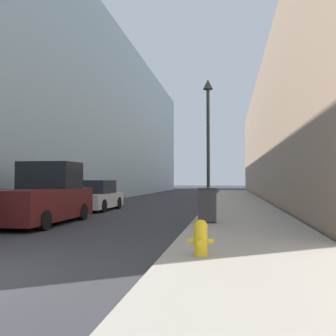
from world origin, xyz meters
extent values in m
cube|color=#9E998E|center=(5.27, 18.00, 0.07)|extent=(3.74, 60.00, 0.14)
cube|color=#99B7C6|center=(-10.39, 26.00, 7.27)|extent=(12.00, 60.00, 14.54)
cylinder|color=yellow|center=(4.15, 2.03, 0.40)|extent=(0.25, 0.25, 0.51)
sphere|color=yellow|center=(4.15, 2.03, 0.70)|extent=(0.26, 0.26, 0.26)
cylinder|color=yellow|center=(4.15, 2.03, 0.78)|extent=(0.07, 0.07, 0.06)
cylinder|color=yellow|center=(4.15, 1.85, 0.43)|extent=(0.11, 0.12, 0.11)
cylinder|color=yellow|center=(3.97, 2.03, 0.43)|extent=(0.12, 0.09, 0.09)
cylinder|color=yellow|center=(4.34, 2.03, 0.43)|extent=(0.12, 0.09, 0.09)
cube|color=#3D3D42|center=(3.95, 7.68, 0.71)|extent=(0.60, 0.59, 1.06)
cube|color=#2D2D31|center=(3.95, 7.68, 1.28)|extent=(0.62, 0.61, 0.08)
cylinder|color=black|center=(3.70, 7.93, 0.22)|extent=(0.05, 0.16, 0.16)
cylinder|color=black|center=(4.21, 7.93, 0.22)|extent=(0.05, 0.16, 0.16)
cylinder|color=#2D332D|center=(3.73, 12.26, 0.27)|extent=(0.29, 0.29, 0.25)
cylinder|color=#2D332D|center=(3.73, 12.26, 2.99)|extent=(0.15, 0.15, 5.69)
cone|color=#2D332D|center=(3.73, 12.26, 6.07)|extent=(0.47, 0.47, 0.47)
cube|color=#561919|center=(-2.12, 7.43, 0.72)|extent=(2.19, 5.02, 1.09)
cube|color=black|center=(-2.12, 8.30, 1.77)|extent=(2.02, 1.61, 1.02)
cylinder|color=black|center=(-3.14, 8.98, 0.32)|extent=(0.24, 0.64, 0.64)
cylinder|color=black|center=(-1.09, 8.98, 0.32)|extent=(0.24, 0.64, 0.64)
cylinder|color=black|center=(-1.09, 5.87, 0.32)|extent=(0.24, 0.64, 0.64)
cube|color=silver|center=(-2.25, 13.62, 0.52)|extent=(1.81, 4.21, 0.73)
cube|color=#1E2328|center=(-2.25, 13.62, 1.23)|extent=(1.59, 2.19, 0.69)
cylinder|color=black|center=(-3.08, 14.88, 0.32)|extent=(0.24, 0.64, 0.64)
cylinder|color=black|center=(-1.42, 14.88, 0.32)|extent=(0.24, 0.64, 0.64)
cylinder|color=black|center=(-3.08, 12.36, 0.32)|extent=(0.24, 0.64, 0.64)
cylinder|color=black|center=(-1.42, 12.36, 0.32)|extent=(0.24, 0.64, 0.64)
camera|label=1|loc=(4.70, -5.18, 1.60)|focal=40.00mm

